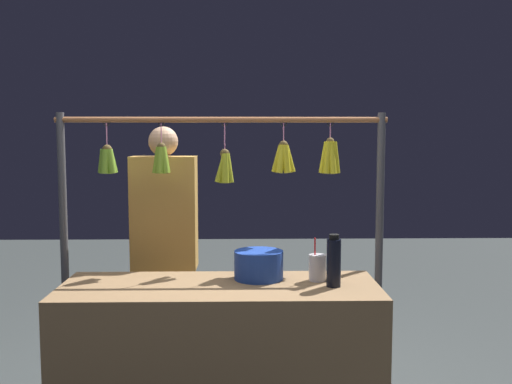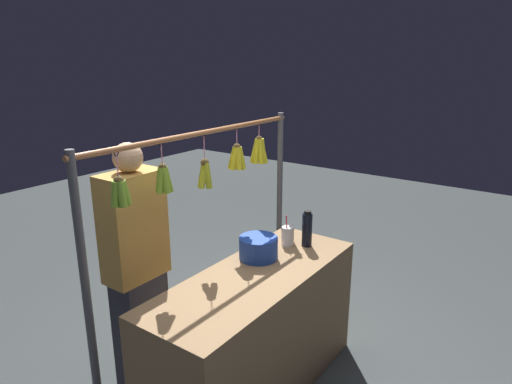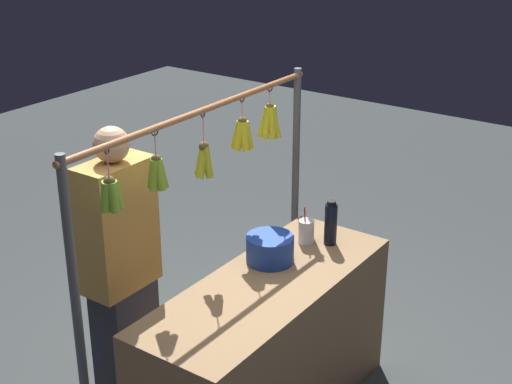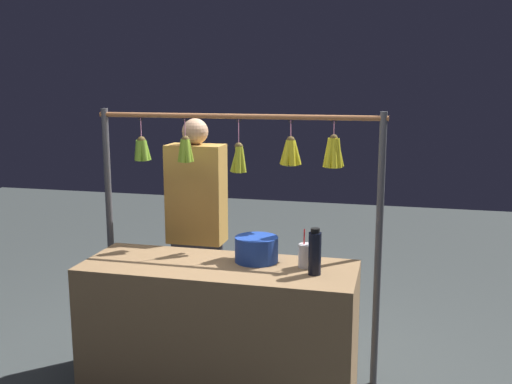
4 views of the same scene
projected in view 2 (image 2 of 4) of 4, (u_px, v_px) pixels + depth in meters
market_counter at (255, 334)px, 2.91m from camera, size 1.60×0.59×0.85m
display_rack at (207, 202)px, 2.92m from camera, size 1.85×0.14×1.72m
water_bottle at (307, 229)px, 3.17m from camera, size 0.07×0.07×0.26m
blue_bucket at (258, 248)px, 2.99m from camera, size 0.26×0.26×0.15m
drink_cup at (288, 236)px, 3.20m from camera, size 0.09×0.09×0.22m
vendor_person at (137, 272)px, 2.88m from camera, size 0.39×0.21×1.65m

